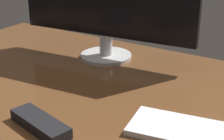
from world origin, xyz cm
name	(u,v)px	position (x,y,z in cm)	size (l,w,h in cm)	color
desk	(95,92)	(0.00, 0.00, 1.00)	(140.00, 84.00, 2.00)	brown
keyboard	(221,138)	(38.32, -7.29, 2.73)	(40.41, 12.29, 1.46)	white
tv_remote	(40,124)	(1.77, -24.30, 3.30)	(17.14, 5.45, 2.60)	black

